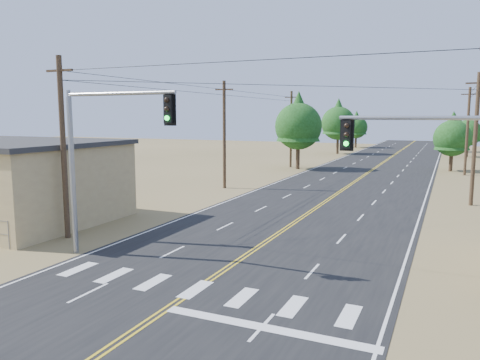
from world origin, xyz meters
The scene contains 14 objects.
road centered at (0.00, 30.00, 0.01)m, with size 15.00×200.00×0.02m, color black.
utility_pole_left_near centered at (-10.50, 12.00, 5.12)m, with size 1.80×0.30×10.00m.
utility_pole_left_mid centered at (-10.50, 32.00, 5.12)m, with size 1.80×0.30×10.00m.
utility_pole_left_far centered at (-10.50, 52.00, 5.12)m, with size 1.80×0.30×10.00m.
utility_pole_right_mid centered at (10.50, 32.00, 5.12)m, with size 1.80×0.30×10.00m.
utility_pole_right_far centered at (10.50, 52.00, 5.12)m, with size 1.80×0.30×10.00m.
signal_mast_left centered at (-6.27, 9.98, 5.38)m, with size 6.16×0.49×8.01m.
signal_mast_right centered at (9.23, 9.84, 4.70)m, with size 6.10×0.73×6.91m.
tree_left_near centered at (-9.00, 50.37, 6.08)m, with size 5.96×5.96×9.94m.
tree_left_mid centered at (-9.67, 76.46, 6.07)m, with size 5.95×5.95×9.92m.
tree_left_far centered at (-9.80, 94.72, 4.83)m, with size 4.74×4.74×7.91m.
tree_right_near centered at (9.00, 55.67, 4.52)m, with size 4.43×4.43×7.39m.
tree_right_mid centered at (11.38, 78.77, 4.43)m, with size 4.35×4.35×7.25m.
tree_right_far centered at (9.32, 90.21, 4.52)m, with size 4.43×4.43×7.39m.
Camera 1 is at (8.83, -7.34, 6.80)m, focal length 35.00 mm.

